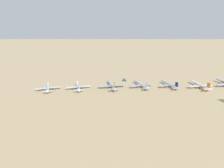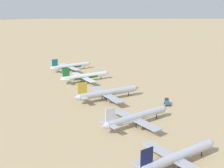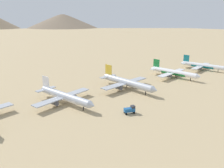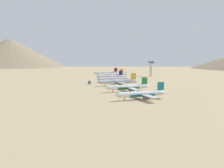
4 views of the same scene
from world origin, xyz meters
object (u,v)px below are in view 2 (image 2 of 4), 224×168
object	(u,v)px
parked_jet_6	(71,66)
parked_jet_2	(177,157)
parked_jet_5	(85,76)
parked_jet_3	(136,117)
parked_jet_4	(107,93)
service_truck	(167,102)

from	to	relation	value
parked_jet_6	parked_jet_2	bearing A→B (deg)	-96.52
parked_jet_5	parked_jet_3	bearing A→B (deg)	-95.99
parked_jet_2	parked_jet_6	bearing A→B (deg)	83.48
parked_jet_4	parked_jet_6	xyz separation A→B (m)	(7.56, 87.90, -0.60)
parked_jet_5	parked_jet_6	world-z (taller)	parked_jet_5
parked_jet_2	parked_jet_3	world-z (taller)	parked_jet_3
parked_jet_5	service_truck	xyz separation A→B (m)	(22.69, -72.48, -1.95)
service_truck	parked_jet_5	bearing A→B (deg)	107.38
parked_jet_6	service_truck	world-z (taller)	parked_jet_6
parked_jet_2	parked_jet_4	size ratio (longest dim) A/B	0.90
parked_jet_2	parked_jet_5	world-z (taller)	parked_jet_5
parked_jet_4	parked_jet_6	world-z (taller)	parked_jet_4
parked_jet_3	parked_jet_6	world-z (taller)	parked_jet_3
parked_jet_3	parked_jet_5	size ratio (longest dim) A/B	1.02
parked_jet_6	service_truck	bearing A→B (deg)	-80.24
parked_jet_3	parked_jet_5	bearing A→B (deg)	84.01
parked_jet_6	parked_jet_3	bearing A→B (deg)	-95.52
parked_jet_5	service_truck	distance (m)	75.97
parked_jet_3	parked_jet_5	xyz separation A→B (m)	(9.35, 89.11, -0.10)
parked_jet_2	service_truck	distance (m)	69.04
parked_jet_4	parked_jet_3	bearing A→B (deg)	-96.77
parked_jet_2	parked_jet_5	distance (m)	130.47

